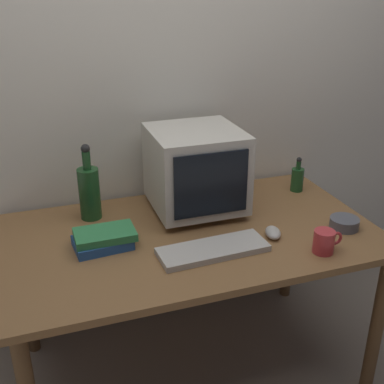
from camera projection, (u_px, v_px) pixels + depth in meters
ground_plane at (192, 366)px, 2.28m from camera, size 6.00×6.00×0.00m
back_wall at (157, 79)px, 2.19m from camera, size 4.00×0.08×2.50m
desk at (192, 249)px, 2.02m from camera, size 1.51×0.86×0.72m
crt_monitor at (196, 170)px, 2.10m from camera, size 0.38×0.39×0.37m
keyboard at (213, 250)px, 1.84m from camera, size 0.43×0.17×0.02m
computer_mouse at (273, 233)px, 1.95m from camera, size 0.09×0.11×0.04m
bottle_tall at (89, 191)px, 2.06m from camera, size 0.09×0.09×0.33m
bottle_short at (297, 178)px, 2.35m from camera, size 0.06×0.06×0.17m
book_stack at (103, 239)px, 1.87m from camera, size 0.24×0.17×0.07m
mug at (325, 241)px, 1.83m from camera, size 0.12×0.08×0.09m
cd_spindle at (344, 223)px, 2.01m from camera, size 0.12×0.12×0.04m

